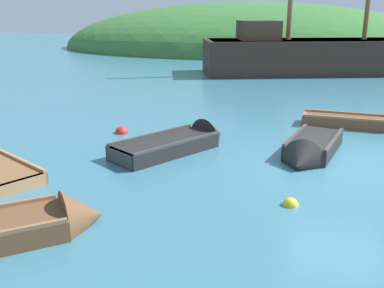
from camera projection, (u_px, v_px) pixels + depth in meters
The scene contains 9 objects.
ground_plane at pixel (344, 165), 10.83m from camera, with size 120.00×120.00×0.00m, color teal.
shore_hill at pixel (249, 48), 44.24m from camera, with size 37.94×23.81×9.05m, color #387033.
sailing_ship at pixel (319, 60), 26.56m from camera, with size 16.77×7.36×12.30m.
rowboat_portside at pixel (310, 151), 11.45m from camera, with size 1.90×3.18×1.06m.
rowboat_outer_left at pixel (13, 231), 7.34m from camera, with size 3.47×3.02×1.09m.
rowboat_outer_right at pixel (181, 144), 12.12m from camera, with size 3.08×3.66×1.13m.
rowboat_center at pixel (360, 124), 14.29m from camera, with size 3.48×1.38×0.86m.
buoy_red at pixel (122, 133), 13.70m from camera, with size 0.43×0.43×0.43m, color red.
buoy_yellow at pixel (290, 205), 8.62m from camera, with size 0.31×0.31×0.31m, color yellow.
Camera 1 is at (-1.81, -10.72, 3.68)m, focal length 40.94 mm.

